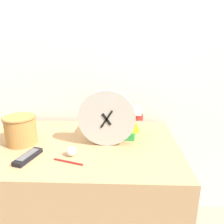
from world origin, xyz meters
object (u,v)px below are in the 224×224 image
(crumpled_paper_ball, at_px, (71,151))
(desk_clock, at_px, (107,118))
(basket, at_px, (21,129))
(book_stack, at_px, (117,121))
(tv_remote, at_px, (28,157))
(pen, at_px, (69,162))

(crumpled_paper_ball, bearing_deg, desk_clock, 37.72)
(basket, bearing_deg, book_stack, 13.79)
(desk_clock, xyz_separation_m, basket, (-0.44, 0.00, -0.06))
(desk_clock, xyz_separation_m, tv_remote, (-0.35, -0.16, -0.13))
(book_stack, height_order, crumpled_paper_ball, book_stack)
(desk_clock, distance_m, basket, 0.45)
(desk_clock, distance_m, book_stack, 0.14)
(tv_remote, xyz_separation_m, pen, (0.19, -0.03, -0.01))
(tv_remote, height_order, crumpled_paper_ball, crumpled_paper_ball)
(basket, bearing_deg, tv_remote, -58.96)
(book_stack, xyz_separation_m, crumpled_paper_ball, (-0.21, -0.25, -0.06))
(desk_clock, height_order, book_stack, desk_clock)
(book_stack, height_order, tv_remote, book_stack)
(pen, bearing_deg, desk_clock, 50.13)
(desk_clock, bearing_deg, pen, -129.87)
(desk_clock, distance_m, crumpled_paper_ball, 0.24)
(book_stack, height_order, pen, book_stack)
(book_stack, bearing_deg, crumpled_paper_ball, -130.66)
(desk_clock, relative_size, pen, 2.07)
(tv_remote, distance_m, crumpled_paper_ball, 0.19)
(book_stack, relative_size, tv_remote, 1.56)
(tv_remote, bearing_deg, crumpled_paper_ball, 10.86)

